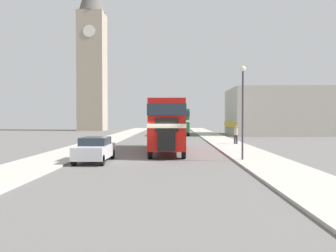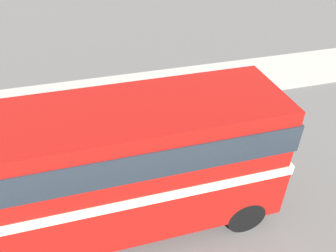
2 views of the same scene
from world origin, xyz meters
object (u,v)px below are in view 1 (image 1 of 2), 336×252
at_px(car_parked_near, 95,149).
at_px(pedestrian_walking, 236,134).
at_px(street_lamp, 243,98).
at_px(double_decker_bus, 168,122).
at_px(bus_distant, 181,120).
at_px(church_tower, 92,48).

relative_size(car_parked_near, pedestrian_walking, 2.28).
xyz_separation_m(car_parked_near, street_lamp, (9.21, 0.38, 3.17)).
relative_size(double_decker_bus, pedestrian_walking, 6.14).
height_order(bus_distant, car_parked_near, bus_distant).
relative_size(bus_distant, church_tower, 0.30).
bearing_deg(double_decker_bus, street_lamp, -50.33).
distance_m(double_decker_bus, bus_distant, 25.92).
bearing_deg(street_lamp, car_parked_near, -177.66).
distance_m(pedestrian_walking, street_lamp, 12.75).
height_order(double_decker_bus, street_lamp, street_lamp).
bearing_deg(car_parked_near, double_decker_bus, 54.08).
bearing_deg(double_decker_bus, car_parked_near, -125.92).
distance_m(double_decker_bus, street_lamp, 7.63).
distance_m(bus_distant, church_tower, 29.44).
height_order(bus_distant, pedestrian_walking, bus_distant).
distance_m(car_parked_near, pedestrian_walking, 16.86).
xyz_separation_m(pedestrian_walking, street_lamp, (-1.92, -12.28, 2.82)).
bearing_deg(bus_distant, car_parked_near, -100.66).
bearing_deg(pedestrian_walking, bus_distant, 104.79).
bearing_deg(pedestrian_walking, car_parked_near, -131.32).
relative_size(bus_distant, street_lamp, 1.74).
height_order(double_decker_bus, car_parked_near, double_decker_bus).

